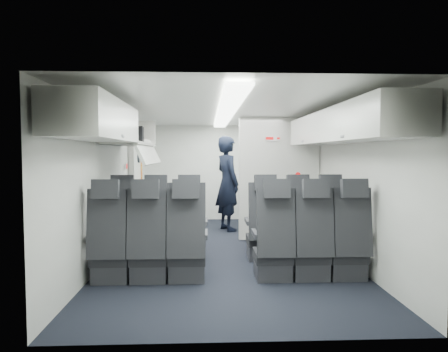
{
  "coord_description": "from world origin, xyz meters",
  "views": [
    {
      "loc": [
        -0.28,
        -6.13,
        1.53
      ],
      "look_at": [
        0.0,
        0.4,
        1.15
      ],
      "focal_mm": 32.0,
      "sensor_mm": 36.0,
      "label": 1
    }
  ],
  "objects": [
    {
      "name": "cabin_shell",
      "position": [
        0.0,
        0.0,
        1.12
      ],
      "size": [
        3.41,
        6.01,
        2.16
      ],
      "color": "black",
      "rests_on": "ground"
    },
    {
      "name": "seat_row_front",
      "position": [
        -0.0,
        -0.53,
        0.4
      ],
      "size": [
        3.33,
        0.56,
        1.24
      ],
      "color": "black",
      "rests_on": "cabin_shell"
    },
    {
      "name": "seat_row_mid",
      "position": [
        -0.0,
        -1.43,
        0.4
      ],
      "size": [
        3.33,
        0.56,
        1.24
      ],
      "color": "black",
      "rests_on": "cabin_shell"
    },
    {
      "name": "overhead_bin_left_rear",
      "position": [
        -1.4,
        -2.0,
        1.86
      ],
      "size": [
        0.53,
        1.8,
        0.4
      ],
      "color": "silver",
      "rests_on": "cabin_shell"
    },
    {
      "name": "overhead_bin_left_front_open",
      "position": [
        -1.44,
        -0.25,
        1.74
      ],
      "size": [
        0.64,
        1.7,
        0.72
      ],
      "color": "#9E9E93",
      "rests_on": "cabin_shell"
    },
    {
      "name": "overhead_bin_right_rear",
      "position": [
        1.4,
        -2.0,
        1.86
      ],
      "size": [
        0.53,
        1.8,
        0.4
      ],
      "color": "silver",
      "rests_on": "cabin_shell"
    },
    {
      "name": "overhead_bin_right_front",
      "position": [
        1.4,
        -0.25,
        1.86
      ],
      "size": [
        0.53,
        1.7,
        0.4
      ],
      "color": "silver",
      "rests_on": "cabin_shell"
    },
    {
      "name": "bulkhead_partition",
      "position": [
        0.98,
        0.8,
        1.08
      ],
      "size": [
        1.4,
        0.15,
        2.13
      ],
      "color": "silver",
      "rests_on": "cabin_shell"
    },
    {
      "name": "galley_unit",
      "position": [
        0.95,
        2.72,
        0.95
      ],
      "size": [
        0.85,
        0.52,
        1.9
      ],
      "color": "#939399",
      "rests_on": "cabin_shell"
    },
    {
      "name": "boarding_door",
      "position": [
        -1.64,
        1.55,
        0.95
      ],
      "size": [
        0.12,
        1.27,
        1.86
      ],
      "color": "silver",
      "rests_on": "cabin_shell"
    },
    {
      "name": "flight_attendant",
      "position": [
        0.13,
        1.7,
        0.93
      ],
      "size": [
        0.67,
        0.8,
        1.86
      ],
      "primitive_type": "imported",
      "rotation": [
        0.0,
        0.0,
        1.97
      ],
      "color": "black",
      "rests_on": "ground"
    },
    {
      "name": "carry_on_bag",
      "position": [
        -1.35,
        -0.59,
        1.77
      ],
      "size": [
        0.41,
        0.3,
        0.24
      ],
      "primitive_type": "cube",
      "rotation": [
        0.0,
        0.0,
        0.07
      ],
      "color": "black",
      "rests_on": "overhead_bin_left_front_open"
    },
    {
      "name": "papers",
      "position": [
        0.32,
        1.65,
        1.06
      ],
      "size": [
        0.16,
        0.12,
        0.13
      ],
      "primitive_type": "cube",
      "rotation": [
        0.0,
        0.0,
        0.59
      ],
      "color": "white",
      "rests_on": "flight_attendant"
    }
  ]
}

